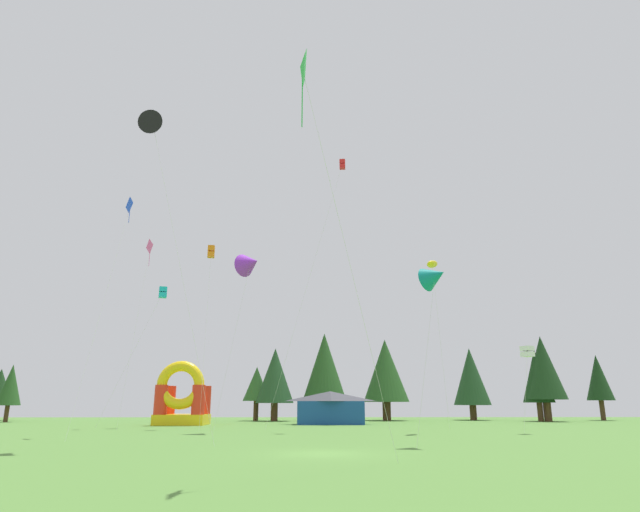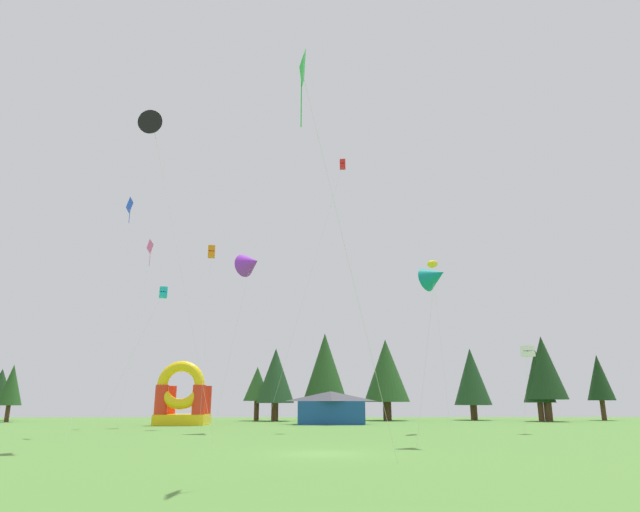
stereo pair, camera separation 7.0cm
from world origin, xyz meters
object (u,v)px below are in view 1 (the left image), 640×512
at_px(kite_orange_box, 211,252).
at_px(inflatable_orange_dome, 182,402).
at_px(kite_black_delta, 153,126).
at_px(kite_green_diamond, 301,71).
at_px(kite_teal_delta, 435,276).
at_px(kite_blue_diamond, 131,208).
at_px(kite_yellow_parafoil, 432,264).
at_px(festival_tent, 330,408).
at_px(kite_purple_delta, 250,263).
at_px(kite_white_box, 527,351).
at_px(kite_cyan_box, 163,293).
at_px(kite_pink_diamond, 151,248).
at_px(kite_red_box, 342,166).

distance_m(kite_orange_box, inflatable_orange_dome, 16.10).
xyz_separation_m(kite_orange_box, inflatable_orange_dome, (-3.55, 7.39, -13.86)).
xyz_separation_m(kite_black_delta, kite_green_diamond, (9.30, -12.04, -4.17)).
xyz_separation_m(kite_black_delta, kite_teal_delta, (16.92, 0.17, -9.40)).
xyz_separation_m(kite_blue_diamond, kite_yellow_parafoil, (24.15, 3.22, -3.64)).
distance_m(kite_yellow_parafoil, inflatable_orange_dome, 29.34).
bearing_deg(festival_tent, kite_orange_box, -142.97).
relative_size(kite_purple_delta, kite_yellow_parafoil, 1.06).
xyz_separation_m(kite_teal_delta, festival_tent, (-5.03, 28.52, -7.63)).
distance_m(kite_orange_box, kite_yellow_parafoil, 20.98).
xyz_separation_m(kite_orange_box, festival_tent, (11.70, 8.82, -14.46)).
xyz_separation_m(kite_white_box, kite_purple_delta, (-21.92, 1.88, 7.44)).
bearing_deg(kite_yellow_parafoil, kite_orange_box, 160.75).
xyz_separation_m(kite_cyan_box, kite_yellow_parafoil, (24.63, -9.36, 0.60)).
height_order(kite_teal_delta, festival_tent, kite_teal_delta).
bearing_deg(kite_purple_delta, kite_orange_box, 126.38).
relative_size(kite_pink_diamond, kite_yellow_parafoil, 1.29).
distance_m(kite_green_diamond, kite_teal_delta, 15.31).
relative_size(kite_purple_delta, festival_tent, 2.11).
distance_m(kite_black_delta, kite_teal_delta, 19.35).
height_order(kite_white_box, kite_blue_diamond, kite_blue_diamond).
xyz_separation_m(kite_cyan_box, kite_red_box, (17.44, -5.78, 11.00)).
bearing_deg(kite_black_delta, kite_white_box, 24.11).
relative_size(kite_white_box, kite_teal_delta, 0.64).
bearing_deg(festival_tent, kite_blue_diamond, -130.65).
bearing_deg(kite_black_delta, kite_blue_diamond, 113.93).
bearing_deg(inflatable_orange_dome, kite_white_box, -27.14).
distance_m(kite_pink_diamond, kite_purple_delta, 13.84).
relative_size(kite_white_box, kite_red_box, 0.27).
xyz_separation_m(kite_teal_delta, inflatable_orange_dome, (-20.28, 27.09, -7.03)).
height_order(kite_cyan_box, kite_yellow_parafoil, kite_yellow_parafoil).
distance_m(kite_cyan_box, inflatable_orange_dome, 11.57).
height_order(kite_yellow_parafoil, festival_tent, kite_yellow_parafoil).
height_order(kite_pink_diamond, kite_red_box, kite_red_box).
distance_m(kite_black_delta, kite_pink_diamond, 22.59).
height_order(kite_pink_diamond, festival_tent, kite_pink_diamond).
xyz_separation_m(kite_pink_diamond, kite_purple_delta, (10.80, -7.90, -3.51)).
relative_size(kite_black_delta, kite_teal_delta, 1.93).
xyz_separation_m(kite_red_box, kite_yellow_parafoil, (7.19, -3.58, -10.40)).
distance_m(kite_purple_delta, kite_teal_delta, 18.78).
distance_m(kite_blue_diamond, kite_red_box, 19.49).
bearing_deg(kite_cyan_box, kite_orange_box, -26.62).
distance_m(kite_black_delta, kite_green_diamond, 15.77).
xyz_separation_m(kite_white_box, kite_orange_box, (-26.40, 7.96, 10.09)).
distance_m(kite_cyan_box, kite_yellow_parafoil, 26.36).
xyz_separation_m(kite_yellow_parafoil, inflatable_orange_dome, (-23.18, 14.25, -10.99)).
relative_size(kite_red_box, kite_yellow_parafoil, 1.77).
bearing_deg(festival_tent, kite_yellow_parafoil, -63.18).
relative_size(kite_pink_diamond, kite_purple_delta, 1.22).
bearing_deg(kite_blue_diamond, kite_teal_delta, -24.34).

